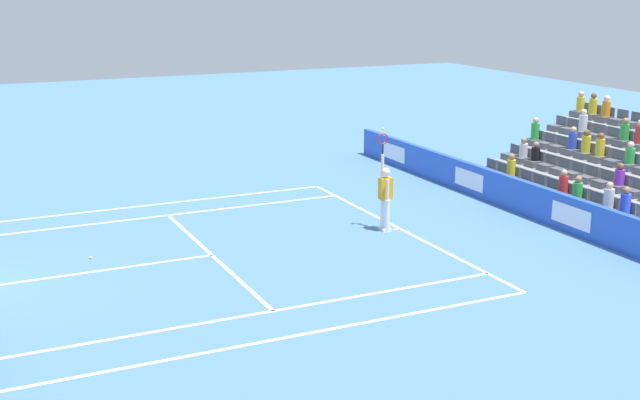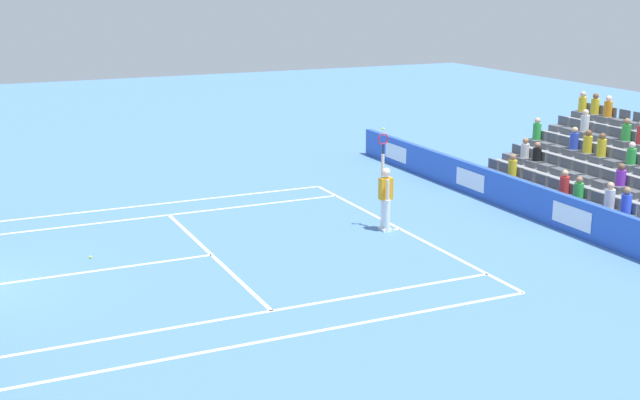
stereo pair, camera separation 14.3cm
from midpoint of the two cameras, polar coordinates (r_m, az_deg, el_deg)
line_baseline at (r=23.84m, az=5.57°, el=-1.94°), size 10.97×0.10×0.01m
line_service at (r=21.70m, az=-7.09°, el=-3.67°), size 8.23×0.10×0.01m
line_centre_service at (r=21.02m, az=-15.45°, el=-4.72°), size 0.10×6.40×0.01m
line_singles_sideline_left at (r=25.38m, az=-10.93°, el=-1.11°), size 0.10×11.89×0.01m
line_singles_sideline_right at (r=17.90m, az=-4.40°, el=-7.65°), size 0.10×11.89×0.01m
line_doubles_sideline_left at (r=26.67m, az=-11.65°, el=-0.38°), size 0.10×11.89×0.01m
line_doubles_sideline_right at (r=16.72m, az=-2.73°, el=-9.29°), size 0.10×11.89×0.01m
line_centre_mark at (r=23.79m, az=5.36°, el=-1.97°), size 0.10×0.20×0.01m
sponsor_barrier at (r=25.94m, az=13.39°, el=0.25°), size 19.22×0.22×1.01m
tennis_player at (r=23.40m, az=4.59°, el=0.28°), size 0.53×0.37×2.85m
stadium_stand at (r=28.16m, az=19.16°, el=1.64°), size 6.82×4.75×3.01m
loose_tennis_ball at (r=22.01m, az=-14.96°, el=-3.72°), size 0.07×0.07×0.07m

